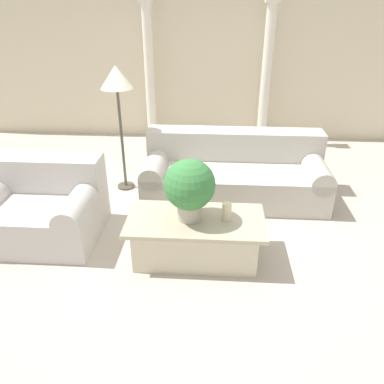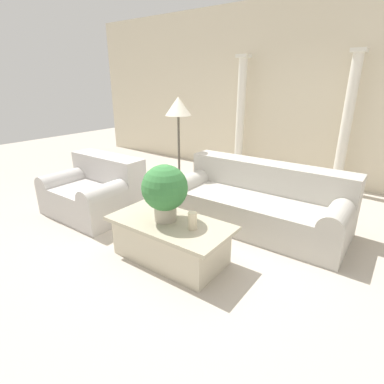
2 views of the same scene
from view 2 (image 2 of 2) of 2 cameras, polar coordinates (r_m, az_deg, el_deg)
name	(u,v)px [view 2 (image 2 of 2)]	position (r m, az deg, el deg)	size (l,w,h in m)	color
ground_plane	(192,236)	(3.75, -0.04, -8.42)	(16.00, 16.00, 0.00)	#BCB2A3
wall_back	(291,93)	(6.09, 18.37, 17.47)	(10.00, 0.06, 3.20)	beige
sofa_long	(259,202)	(4.03, 12.66, -1.83)	(2.24, 0.97, 0.79)	#B7B2A8
loveseat	(95,190)	(4.53, -17.91, 0.31)	(1.24, 0.97, 0.79)	beige
coffee_table	(170,240)	(3.23, -4.16, -9.04)	(1.31, 0.66, 0.44)	beige
potted_plant	(165,190)	(3.04, -5.21, 0.46)	(0.47, 0.47, 0.60)	#B2A893
pillar_candle	(192,221)	(2.93, 0.09, -5.51)	(0.09, 0.09, 0.18)	beige
floor_lamp	(178,112)	(4.61, -2.62, 15.04)	(0.39, 0.39, 1.59)	#4C473D
column_left	(240,116)	(6.17, 9.20, 14.15)	(0.22, 0.22, 2.27)	silver
column_right	(346,123)	(5.57, 27.34, 11.54)	(0.22, 0.22, 2.27)	silver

